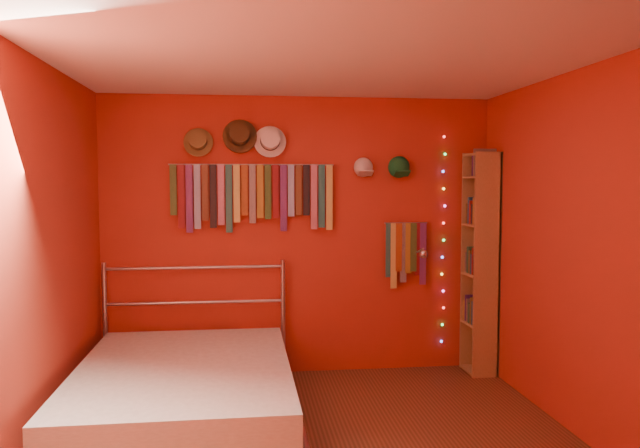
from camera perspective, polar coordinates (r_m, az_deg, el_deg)
name	(u,v)px	position (r m, az deg, el deg)	size (l,w,h in m)	color
back_wall	(299,236)	(5.64, -1.89, -1.09)	(3.50, 0.02, 2.50)	maroon
right_wall	(587,256)	(4.48, 23.21, -2.68)	(0.02, 3.50, 2.50)	maroon
left_wall	(32,264)	(4.07, -24.86, -3.36)	(0.02, 3.50, 2.50)	maroon
ceiling	(325,57)	(3.95, 0.42, 15.00)	(3.50, 3.50, 0.02)	white
tie_rack	(252,193)	(5.53, -6.23, 2.85)	(1.45, 0.03, 0.60)	#AAAAAE
small_tie_rack	(406,250)	(5.76, 7.86, -2.35)	(0.40, 0.03, 0.61)	#AAAAAE
fedora_olive	(198,141)	(5.53, -11.09, 7.43)	(0.25, 0.14, 0.25)	brown
fedora_brown	(240,135)	(5.51, -7.35, 8.09)	(0.30, 0.16, 0.30)	#432F18
fedora_white	(270,141)	(5.52, -4.58, 7.62)	(0.28, 0.15, 0.28)	white
cap_white	(363,167)	(5.65, 3.98, 5.18)	(0.18, 0.22, 0.18)	silver
cap_green	(399,167)	(5.72, 7.23, 5.16)	(0.19, 0.24, 0.19)	#186D2E
fairy_lights	(443,240)	(5.88, 11.20, -1.46)	(0.05, 0.02, 1.93)	#FF3333
reading_lamp	(422,254)	(5.60, 9.31, -2.69)	(0.08, 0.33, 0.10)	#AAAAAE
bookshelf	(484,262)	(5.84, 14.77, -3.34)	(0.25, 0.34, 2.00)	olive
bed	(185,393)	(4.67, -12.28, -14.90)	(1.58, 2.16, 1.04)	#AAAAAE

